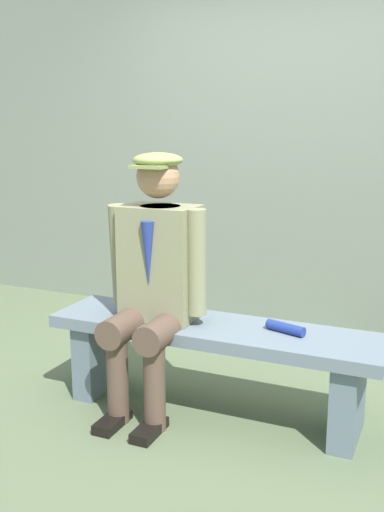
% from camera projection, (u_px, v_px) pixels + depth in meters
% --- Properties ---
extents(ground_plane, '(30.00, 30.00, 0.00)m').
position_uv_depth(ground_plane, '(212.00, 411.00, 3.19)').
color(ground_plane, '#596A4A').
extents(bench, '(1.73, 0.44, 0.49)m').
position_uv_depth(bench, '(213.00, 350.00, 3.12)').
color(bench, slate).
rests_on(bench, ground).
extents(seated_man, '(0.55, 0.61, 1.35)m').
position_uv_depth(seated_man, '(155.00, 273.00, 3.09)').
color(seated_man, gray).
rests_on(seated_man, ground).
extents(rolled_magazine, '(0.21, 0.11, 0.05)m').
position_uv_depth(rolled_magazine, '(285.00, 328.00, 2.96)').
color(rolled_magazine, navy).
rests_on(rolled_magazine, bench).
extents(stadium_wall, '(12.00, 0.24, 2.59)m').
position_uv_depth(stadium_wall, '(300.00, 151.00, 4.44)').
color(stadium_wall, gray).
rests_on(stadium_wall, ground).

